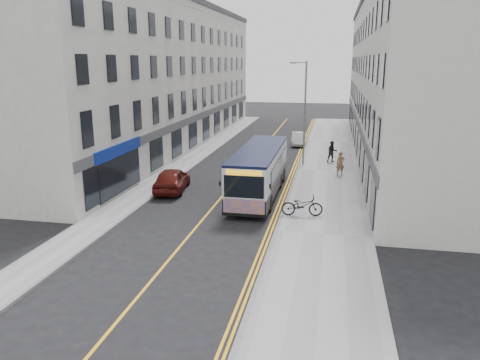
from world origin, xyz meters
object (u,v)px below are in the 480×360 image
at_px(city_bus, 259,170).
at_px(car_maroon, 172,179).
at_px(bicycle, 302,205).
at_px(car_white, 299,139).
at_px(streetlamp, 304,109).
at_px(pedestrian_near, 340,164).
at_px(pedestrian_far, 332,152).

relative_size(city_bus, car_maroon, 2.29).
height_order(city_bus, bicycle, city_bus).
distance_m(city_bus, car_maroon, 5.64).
xyz_separation_m(car_white, car_maroon, (-6.60, -18.11, 0.13)).
distance_m(city_bus, bicycle, 4.83).
distance_m(bicycle, car_white, 21.86).
bearing_deg(bicycle, streetlamp, -2.27).
bearing_deg(city_bus, bicycle, -52.77).
bearing_deg(city_bus, car_maroon, -179.03).
bearing_deg(pedestrian_near, bicycle, -113.76).
height_order(bicycle, car_white, bicycle).
xyz_separation_m(bicycle, car_white, (-1.84, 21.79, -0.07)).
xyz_separation_m(streetlamp, pedestrian_far, (2.29, 1.12, -3.42)).
bearing_deg(car_maroon, bicycle, 149.35).
height_order(pedestrian_far, car_white, pedestrian_far).
distance_m(bicycle, pedestrian_near, 9.76).
distance_m(bicycle, pedestrian_far, 13.98).
height_order(city_bus, car_white, city_bus).
height_order(city_bus, pedestrian_far, city_bus).
relative_size(streetlamp, pedestrian_far, 4.74).
xyz_separation_m(pedestrian_near, pedestrian_far, (-0.61, 4.37, 0.01)).
xyz_separation_m(bicycle, pedestrian_near, (2.03, 9.54, 0.27)).
relative_size(bicycle, car_white, 0.58).
bearing_deg(pedestrian_near, car_white, 95.77).
bearing_deg(car_white, car_maroon, -113.13).
height_order(bicycle, pedestrian_far, pedestrian_far).
xyz_separation_m(bicycle, pedestrian_far, (1.42, 13.91, 0.28)).
bearing_deg(pedestrian_near, streetlamp, 120.02).
height_order(car_white, car_maroon, car_maroon).
bearing_deg(pedestrian_far, car_maroon, -149.91).
relative_size(pedestrian_near, car_maroon, 0.38).
bearing_deg(car_white, city_bus, -96.36).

